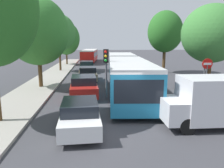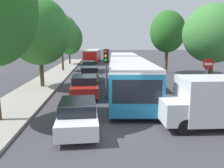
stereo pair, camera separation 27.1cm
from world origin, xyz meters
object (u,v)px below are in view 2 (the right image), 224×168
Objects in this scene: queued_car_green at (89,66)px; city_bus_rear at (93,55)px; queued_car_white at (78,115)px; queued_car_red at (84,86)px; tree_left_mid at (40,33)px; articulated_bus at (126,70)px; tree_right_near at (212,35)px; tree_right_mid at (168,32)px; queued_car_tan at (89,74)px; white_van at (220,101)px; traffic_light at (106,63)px; tree_left_distant at (69,39)px; direction_sign_post at (207,60)px; no_entry_sign at (208,73)px; tree_left_far at (62,34)px.

city_bus_rear is at bearing -3.44° from queued_car_green.
queued_car_red is at bearing -1.98° from queued_car_white.
tree_left_mid is (-3.87, 9.46, 3.89)m from queued_car_white.
tree_right_near is (6.12, -2.30, 2.85)m from articulated_bus.
tree_right_mid is at bearing 31.56° from tree_left_mid.
queued_car_red is 6.32m from queued_car_tan.
tree_left_mid is (-10.28, 9.52, 3.33)m from white_van.
queued_car_white is 1.17× the size of traffic_light.
tree_right_near is at bearing -58.76° from tree_left_distant.
city_bus_rear is 29.55m from direction_sign_post.
city_bus_rear is 3.30× the size of traffic_light.
tree_right_mid is (13.35, 8.20, 0.53)m from tree_left_mid.
tree_left_distant is (-3.81, -5.77, 2.96)m from city_bus_rear.
direction_sign_post is 11.51m from tree_right_mid.
articulated_bus is at bearing 169.46° from traffic_light.
queued_car_green is 0.56× the size of tree_right_mid.
no_entry_sign is at bearing -119.73° from tree_right_near.
white_van reaches higher than queued_car_tan.
tree_left_distant is (-7.23, 19.70, 2.84)m from articulated_bus.
white_van is 14.40m from tree_left_mid.
queued_car_red is at bearing -45.76° from articulated_bus.
tree_left_mid reaches higher than direction_sign_post.
tree_right_near is (13.35, -22.00, 0.02)m from tree_left_distant.
traffic_light is at bearing -172.56° from city_bus_rear.
white_van is at bearing -20.15° from no_entry_sign.
tree_left_mid reaches higher than articulated_bus.
queued_car_tan is at bearing -3.79° from queued_car_red.
queued_car_white is at bearing -61.90° from no_entry_sign.
queued_car_white is 20.52m from tree_right_mid.
tree_left_far is (-5.21, 14.99, 2.44)m from traffic_light.
city_bus_rear is at bearing -2.64° from queued_car_white.
tree_right_near is at bearing 116.02° from traffic_light.
tree_left_distant is (-5.39, 23.56, 1.84)m from traffic_light.
tree_left_mid is at bearing 168.51° from tree_right_near.
tree_left_mid reaches higher than no_entry_sign.
tree_left_mid is at bearing -90.63° from tree_left_far.
queued_car_white is 6.43m from white_van.
queued_car_red is 0.61× the size of tree_left_distant.
queued_car_white is at bearing -118.24° from tree_right_mid.
city_bus_rear is 2.55× the size of queued_car_red.
tree_left_distant is 17.43m from tree_right_mid.
direction_sign_post is (5.69, -2.62, 1.05)m from articulated_bus.
tree_left_far is 13.47m from tree_right_mid.
queued_car_white is at bearing -82.22° from tree_left_distant.
tree_left_distant reaches higher than queued_car_tan.
queued_car_red is 1.56× the size of no_entry_sign.
tree_right_mid is (1.48, 13.38, 3.23)m from no_entry_sign.
queued_car_red is at bearing 178.02° from queued_car_green.
tree_left_mid is 0.98× the size of tree_right_mid.
white_van is at bearing 22.80° from articulated_bus.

